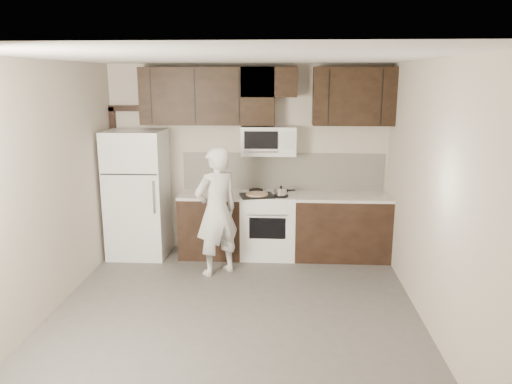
# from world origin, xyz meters

# --- Properties ---
(floor) EXTENTS (4.50, 4.50, 0.00)m
(floor) POSITION_xyz_m (0.00, 0.00, 0.00)
(floor) COLOR #565351
(floor) RESTS_ON ground
(back_wall) EXTENTS (4.00, 0.00, 4.00)m
(back_wall) POSITION_xyz_m (0.00, 2.25, 1.35)
(back_wall) COLOR beige
(back_wall) RESTS_ON ground
(ceiling) EXTENTS (4.50, 4.50, 0.00)m
(ceiling) POSITION_xyz_m (0.00, 0.00, 2.70)
(ceiling) COLOR white
(ceiling) RESTS_ON back_wall
(counter_run) EXTENTS (2.95, 0.64, 0.91)m
(counter_run) POSITION_xyz_m (0.60, 1.94, 0.46)
(counter_run) COLOR black
(counter_run) RESTS_ON floor
(stove) EXTENTS (0.76, 0.66, 0.94)m
(stove) POSITION_xyz_m (0.30, 1.94, 0.46)
(stove) COLOR white
(stove) RESTS_ON floor
(backsplash) EXTENTS (2.90, 0.02, 0.54)m
(backsplash) POSITION_xyz_m (0.50, 2.24, 1.18)
(backsplash) COLOR silver
(backsplash) RESTS_ON counter_run
(upper_cabinets) EXTENTS (3.48, 0.35, 0.78)m
(upper_cabinets) POSITION_xyz_m (0.21, 2.08, 2.28)
(upper_cabinets) COLOR black
(upper_cabinets) RESTS_ON back_wall
(microwave) EXTENTS (0.76, 0.42, 0.40)m
(microwave) POSITION_xyz_m (0.30, 2.06, 1.65)
(microwave) COLOR white
(microwave) RESTS_ON upper_cabinets
(refrigerator) EXTENTS (0.80, 0.76, 1.80)m
(refrigerator) POSITION_xyz_m (-1.55, 1.89, 0.90)
(refrigerator) COLOR white
(refrigerator) RESTS_ON floor
(door_trim) EXTENTS (0.50, 0.08, 2.12)m
(door_trim) POSITION_xyz_m (-1.92, 2.21, 1.25)
(door_trim) COLOR black
(door_trim) RESTS_ON floor
(saucepan) EXTENTS (0.28, 0.16, 0.16)m
(saucepan) POSITION_xyz_m (0.48, 1.79, 0.97)
(saucepan) COLOR silver
(saucepan) RESTS_ON stove
(baking_tray) EXTENTS (0.51, 0.43, 0.02)m
(baking_tray) POSITION_xyz_m (0.15, 1.78, 0.92)
(baking_tray) COLOR black
(baking_tray) RESTS_ON counter_run
(pizza) EXTENTS (0.36, 0.36, 0.02)m
(pizza) POSITION_xyz_m (0.15, 1.78, 0.94)
(pizza) COLOR beige
(pizza) RESTS_ON baking_tray
(person) EXTENTS (0.73, 0.70, 1.68)m
(person) POSITION_xyz_m (-0.34, 1.24, 0.84)
(person) COLOR white
(person) RESTS_ON floor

